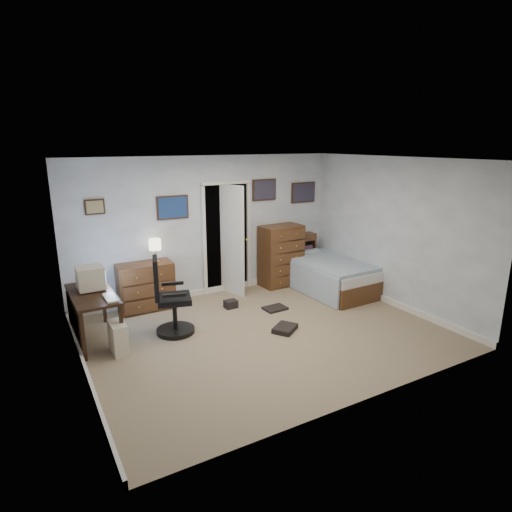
{
  "coord_description": "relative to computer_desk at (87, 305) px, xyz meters",
  "views": [
    {
      "loc": [
        -2.96,
        -4.99,
        2.73
      ],
      "look_at": [
        0.02,
        0.3,
        1.1
      ],
      "focal_mm": 30.0,
      "sensor_mm": 36.0,
      "label": 1
    }
  ],
  "objects": [
    {
      "name": "keyboard",
      "position": [
        0.26,
        -0.35,
        0.17
      ],
      "size": [
        0.15,
        0.38,
        0.02
      ],
      "primitive_type": "cube",
      "rotation": [
        0.0,
        0.0,
        0.02
      ],
      "color": "beige",
      "rests_on": "computer_desk"
    },
    {
      "name": "floor_clutter",
      "position": [
        2.58,
        -0.55,
        -0.5
      ],
      "size": [
        0.91,
        1.53,
        0.13
      ],
      "rotation": [
        0.0,
        0.0,
        0.33
      ],
      "color": "black",
      "rests_on": "floor"
    },
    {
      "name": "wall_posters",
      "position": [
        2.85,
        0.99,
        1.21
      ],
      "size": [
        4.38,
        0.04,
        0.6
      ],
      "color": "#331E11",
      "rests_on": "floor"
    },
    {
      "name": "doorway",
      "position": [
        2.63,
        1.28,
        0.46
      ],
      "size": [
        0.96,
        1.12,
        2.05
      ],
      "color": "black",
      "rests_on": "floor"
    },
    {
      "name": "bed",
      "position": [
        4.27,
        0.09,
        -0.24
      ],
      "size": [
        1.1,
        1.98,
        0.64
      ],
      "rotation": [
        0.0,
        0.0,
        0.03
      ],
      "color": "#5A321C",
      "rests_on": "floor"
    },
    {
      "name": "media_stack",
      "position": [
        -0.04,
        1.2,
        -0.15
      ],
      "size": [
        0.16,
        0.16,
        0.77
      ],
      "primitive_type": "cube",
      "rotation": [
        0.0,
        0.0,
        0.05
      ],
      "color": "maroon",
      "rests_on": "floor"
    },
    {
      "name": "table_lamp",
      "position": [
        1.23,
        0.79,
        0.54
      ],
      "size": [
        0.2,
        0.2,
        0.39
      ],
      "rotation": [
        0.0,
        0.0,
        -0.02
      ],
      "color": "gold",
      "rests_on": "low_dresser"
    },
    {
      "name": "crt_monitor",
      "position": [
        0.11,
        0.15,
        0.33
      ],
      "size": [
        0.37,
        0.34,
        0.34
      ],
      "rotation": [
        0.0,
        0.0,
        0.02
      ],
      "color": "beige",
      "rests_on": "computer_desk"
    },
    {
      "name": "floor",
      "position": [
        2.28,
        -0.99,
        -0.55
      ],
      "size": [
        5.0,
        4.0,
        0.02
      ],
      "primitive_type": "cube",
      "color": "gray",
      "rests_on": "ground"
    },
    {
      "name": "low_dresser",
      "position": [
        1.03,
        0.79,
        -0.14
      ],
      "size": [
        0.91,
        0.47,
        0.8
      ],
      "primitive_type": "cube",
      "rotation": [
        0.0,
        0.0,
        -0.02
      ],
      "color": "#5A321C",
      "rests_on": "floor"
    },
    {
      "name": "tall_dresser",
      "position": [
        3.68,
        0.76,
        0.05
      ],
      "size": [
        0.83,
        0.52,
        1.18
      ],
      "primitive_type": "cube",
      "rotation": [
        0.0,
        0.0,
        0.06
      ],
      "color": "#5A321C",
      "rests_on": "floor"
    },
    {
      "name": "headboard_bookcase",
      "position": [
        4.01,
        0.87,
        -0.04
      ],
      "size": [
        1.05,
        0.3,
        0.94
      ],
      "rotation": [
        0.0,
        0.0,
        -0.03
      ],
      "color": "#5A321C",
      "rests_on": "floor"
    },
    {
      "name": "computer_desk",
      "position": [
        0.0,
        0.0,
        0.0
      ],
      "size": [
        0.59,
        1.23,
        0.7
      ],
      "rotation": [
        0.0,
        0.0,
        0.02
      ],
      "color": "black",
      "rests_on": "floor"
    },
    {
      "name": "pc_tower",
      "position": [
        0.29,
        -0.55,
        -0.33
      ],
      "size": [
        0.2,
        0.4,
        0.42
      ],
      "rotation": [
        0.0,
        0.0,
        0.02
      ],
      "color": "beige",
      "rests_on": "floor"
    },
    {
      "name": "office_chair",
      "position": [
        1.08,
        -0.32,
        -0.09
      ],
      "size": [
        0.69,
        0.69,
        1.16
      ],
      "rotation": [
        0.0,
        0.0,
        -0.27
      ],
      "color": "black",
      "rests_on": "floor"
    }
  ]
}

